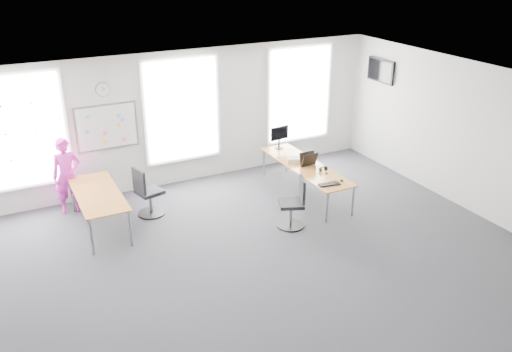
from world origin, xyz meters
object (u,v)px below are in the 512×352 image
chair_right (294,205)px  headphones (323,169)px  desk_right (305,167)px  chair_left (147,194)px  person (67,176)px  monitor (279,135)px  desk_left (98,196)px  keyboard (329,184)px

chair_right → headphones: (1.12, 0.72, 0.28)m
desk_right → chair_right: (-0.96, -1.16, -0.19)m
desk_right → chair_left: 3.40m
person → monitor: (4.71, -0.30, 0.21)m
chair_left → chair_right: bearing=-139.6°
desk_left → keyboard: size_ratio=4.67×
person → keyboard: person is taller
desk_left → keyboard: desk_left is taller
chair_right → person: 4.58m
desk_left → chair_right: size_ratio=2.01×
desk_right → headphones: 0.47m
chair_right → desk_left: bearing=-94.8°
desk_left → monitor: monitor is taller
desk_left → person: (-0.38, 1.00, 0.11)m
headphones → chair_left: bearing=145.5°
desk_left → person: 1.07m
chair_left → keyboard: (3.23, -1.66, 0.23)m
desk_left → person: bearing=111.1°
chair_right → person: bearing=-104.0°
monitor → headphones: bearing=-92.4°
monitor → keyboard: bearing=-100.9°
desk_right → monitor: monitor is taller
monitor → desk_right: bearing=-98.2°
desk_right → desk_left: bearing=173.7°
desk_left → chair_left: chair_left is taller
desk_right → keyboard: size_ratio=6.41×
chair_right → monitor: bearing=178.6°
chair_left → desk_right: bearing=-113.4°
monitor → desk_left: bearing=-178.6°
headphones → desk_left: bearing=150.1°
chair_left → monitor: (3.35, 0.60, 0.54)m
chair_left → keyboard: 3.64m
chair_left → monitor: 3.45m
chair_left → monitor: size_ratio=1.93×
chair_left → headphones: bearing=-119.7°
chair_left → person: (-1.35, 0.90, 0.33)m
chair_right → keyboard: 0.88m
chair_right → person: person is taller
headphones → monitor: size_ratio=0.33×
desk_left → chair_left: bearing=5.8°
chair_right → person: (-3.74, 2.63, 0.34)m
person → headphones: bearing=-16.5°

